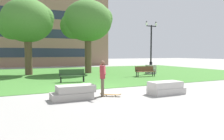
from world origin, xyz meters
name	(u,v)px	position (x,y,z in m)	size (l,w,h in m)	color
ground_plane	(89,90)	(0.00, 0.00, 0.00)	(140.00, 140.00, 0.00)	gray
grass_lawn	(55,75)	(0.00, 10.00, 0.01)	(40.00, 20.00, 0.02)	#3D752D
concrete_block_center	(73,93)	(-1.47, -2.08, 0.31)	(1.91, 0.90, 0.64)	#9E9991
concrete_block_left	(166,88)	(3.09, -2.79, 0.31)	(1.80, 0.90, 0.64)	#BCB7B2
person_skateboarder	(102,76)	(-0.01, -1.96, 0.97)	(0.45, 1.41, 1.71)	brown
skateboard	(111,95)	(0.32, -2.15, 0.09)	(0.96, 0.73, 0.14)	olive
park_bench_near_left	(72,75)	(0.03, 3.73, 0.54)	(1.86, 0.78, 0.90)	#284723
park_bench_near_right	(145,71)	(6.87, 4.70, 0.54)	(1.85, 0.72, 0.90)	brown
lamp_post_right	(151,63)	(8.83, 6.58, 1.07)	(1.32, 0.80, 5.23)	#ADA89E
tree_far_right	(87,22)	(3.42, 10.26, 5.33)	(5.21, 4.96, 7.51)	brown
tree_near_right	(27,22)	(-2.39, 10.73, 5.06)	(5.00, 4.76, 7.15)	brown
building_facade_distant	(17,25)	(-2.82, 24.50, 6.27)	(29.69, 1.03, 12.55)	#8E6B56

